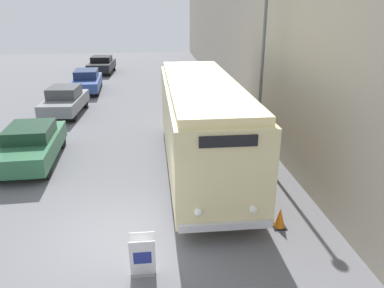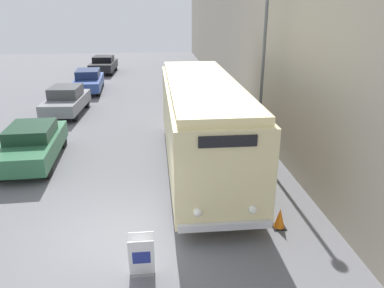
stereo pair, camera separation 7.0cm
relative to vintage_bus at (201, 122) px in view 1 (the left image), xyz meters
name	(u,v)px [view 1 (the left image)]	position (x,y,z in m)	size (l,w,h in m)	color
ground_plane	(117,237)	(-2.82, -4.15, -1.88)	(80.00, 80.00, 0.00)	slate
building_wall_right	(254,44)	(3.38, 5.85, 2.08)	(0.30, 60.00, 7.92)	#B2A893
vintage_bus	(201,122)	(0.00, 0.00, 0.00)	(2.55, 9.66, 3.36)	black
sign_board	(143,257)	(-2.09, -5.70, -1.38)	(0.58, 0.38, 1.02)	gray
streetlamp	(264,43)	(2.51, 1.31, 2.61)	(0.36, 0.36, 7.01)	#595E60
parked_car_near	(31,144)	(-6.47, 1.30, -1.11)	(2.07, 4.53, 1.49)	black
parked_car_mid	(65,101)	(-6.61, 8.17, -1.08)	(2.08, 4.28, 1.56)	black
parked_car_far	(87,81)	(-6.28, 13.93, -1.10)	(2.02, 4.63, 1.52)	black
parked_car_distant	(102,64)	(-6.11, 21.43, -1.12)	(2.16, 4.38, 1.47)	black
traffic_cone	(280,218)	(1.67, -4.15, -1.58)	(0.36, 0.36, 0.60)	black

